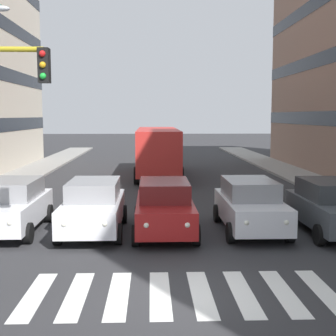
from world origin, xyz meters
name	(u,v)px	position (x,y,z in m)	size (l,w,h in m)	color
ground_plane	(181,294)	(0.00, 0.00, 0.00)	(180.00, 180.00, 0.00)	#2D2D30
crosswalk_markings	(181,293)	(0.00, 0.00, 0.00)	(6.75, 2.80, 0.01)	silver
car_0	(331,206)	(-5.27, -5.16, 0.89)	(2.02, 4.44, 1.72)	#474C51
car_1	(250,205)	(-2.67, -5.50, 0.89)	(2.02, 4.44, 1.72)	silver
car_2	(164,207)	(0.20, -5.28, 0.89)	(2.02, 4.44, 1.72)	maroon
car_3	(94,206)	(2.52, -5.47, 0.89)	(2.02, 4.44, 1.72)	silver
car_4	(12,205)	(5.25, -5.69, 0.89)	(2.02, 4.44, 1.72)	silver
bus_behind_traffic	(158,147)	(0.20, -20.05, 1.86)	(2.78, 10.50, 3.00)	red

